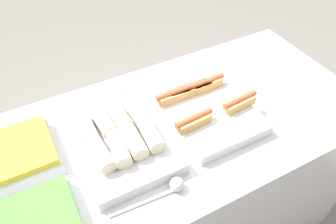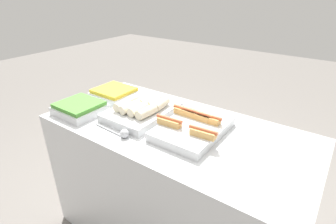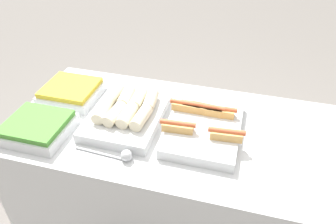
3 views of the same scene
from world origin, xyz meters
The scene contains 7 objects.
counter centered at (0.00, 0.00, 0.44)m, with size 1.55×0.76×0.88m.
tray_hotdogs centered at (0.11, 0.01, 0.92)m, with size 0.36×0.44×0.10m.
tray_wraps centered at (-0.25, 0.00, 0.93)m, with size 0.32×0.45×0.11m.
tray_side_front centered at (-0.59, -0.21, 0.92)m, with size 0.27×0.25×0.07m.
tray_side_back centered at (-0.59, 0.09, 0.92)m, with size 0.27×0.25×0.07m.
serving_spoon_near centered at (-0.17, -0.26, 0.91)m, with size 0.26×0.05×0.05m.
serving_spoon_far centered at (-0.18, 0.26, 0.91)m, with size 0.25×0.05×0.05m.
Camera 3 is at (0.26, -1.13, 1.83)m, focal length 35.00 mm.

